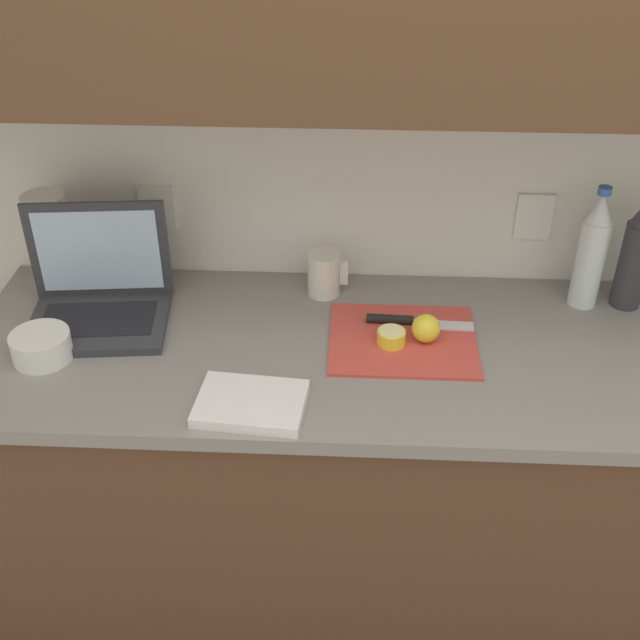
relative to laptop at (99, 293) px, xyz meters
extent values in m
plane|color=#564C47|center=(0.88, -0.10, -0.97)|extent=(12.00, 12.00, 0.00)
cube|color=white|center=(0.88, 0.25, 0.33)|extent=(5.20, 0.06, 2.60)
cube|color=white|center=(0.11, 0.22, 0.12)|extent=(0.09, 0.01, 0.12)
cube|color=white|center=(1.04, 0.22, 0.12)|extent=(0.09, 0.01, 0.12)
cube|color=brown|center=(0.88, -0.10, -0.53)|extent=(2.27, 0.61, 0.87)
cube|color=gray|center=(0.88, -0.10, -0.08)|extent=(2.34, 0.65, 0.03)
cube|color=#333338|center=(0.01, -0.05, -0.05)|extent=(0.34, 0.28, 0.02)
cube|color=black|center=(0.01, -0.05, -0.04)|extent=(0.28, 0.17, 0.00)
cube|color=#333338|center=(-0.01, 0.07, 0.08)|extent=(0.33, 0.04, 0.25)
cube|color=silver|center=(-0.01, 0.07, 0.08)|extent=(0.29, 0.04, 0.21)
cube|color=#D1473D|center=(0.72, -0.07, -0.06)|extent=(0.34, 0.28, 0.01)
cube|color=silver|center=(0.82, -0.02, -0.05)|extent=(0.14, 0.04, 0.00)
cylinder|color=black|center=(0.69, -0.01, -0.04)|extent=(0.11, 0.03, 0.02)
cylinder|color=yellow|center=(0.69, -0.09, -0.04)|extent=(0.06, 0.06, 0.03)
cylinder|color=#F4EAA3|center=(0.69, -0.09, -0.02)|extent=(0.06, 0.06, 0.00)
sphere|color=yellow|center=(0.77, -0.08, -0.02)|extent=(0.06, 0.06, 0.06)
cylinder|color=#333338|center=(1.27, 0.11, 0.05)|extent=(0.07, 0.07, 0.22)
cylinder|color=silver|center=(1.16, 0.11, 0.05)|extent=(0.07, 0.07, 0.22)
cone|color=silver|center=(1.16, 0.11, 0.19)|extent=(0.06, 0.06, 0.07)
cylinder|color=#3366B2|center=(1.16, 0.11, 0.24)|extent=(0.03, 0.03, 0.02)
cylinder|color=silver|center=(0.53, 0.13, -0.01)|extent=(0.08, 0.08, 0.11)
cube|color=silver|center=(0.58, 0.13, 0.00)|extent=(0.02, 0.01, 0.06)
cylinder|color=white|center=(-0.08, -0.18, -0.03)|extent=(0.13, 0.13, 0.06)
cylinder|color=white|center=(-0.15, 0.13, 0.06)|extent=(0.11, 0.11, 0.25)
cube|color=white|center=(0.40, -0.33, -0.05)|extent=(0.23, 0.18, 0.02)
camera|label=1|loc=(0.60, -1.58, 1.00)|focal=45.00mm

